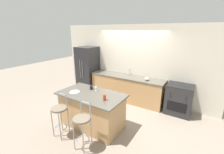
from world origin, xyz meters
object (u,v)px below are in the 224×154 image
object	(u,v)px
refrigerator	(88,69)
coffee_mug	(91,88)
bar_stool_near	(60,113)
wine_glass	(96,86)
pumpkin_decoration	(147,79)
tumbler_cup	(104,97)
bar_stool_far	(82,124)
dinner_plate	(75,92)
oven_range	(179,99)

from	to	relation	value
refrigerator	coffee_mug	size ratio (longest dim) A/B	16.12
refrigerator	bar_stool_near	world-z (taller)	refrigerator
wine_glass	pumpkin_decoration	world-z (taller)	wine_glass
wine_glass	tumbler_cup	bearing A→B (deg)	-34.41
refrigerator	pumpkin_decoration	distance (m)	2.55
refrigerator	coffee_mug	world-z (taller)	refrigerator
refrigerator	bar_stool_far	size ratio (longest dim) A/B	1.67
dinner_plate	coffee_mug	bearing A→B (deg)	58.24
bar_stool_far	pumpkin_decoration	distance (m)	2.66
refrigerator	wine_glass	size ratio (longest dim) A/B	10.98
bar_stool_far	dinner_plate	xyz separation A→B (m)	(-0.81, 0.61, 0.32)
bar_stool_far	coffee_mug	size ratio (longest dim) A/B	9.68
coffee_mug	bar_stool_near	bearing A→B (deg)	-100.87
coffee_mug	oven_range	bearing A→B (deg)	39.37
bar_stool_far	pumpkin_decoration	bearing A→B (deg)	79.81
dinner_plate	pumpkin_decoration	xyz separation A→B (m)	(1.27, 1.99, 0.04)
bar_stool_near	pumpkin_decoration	size ratio (longest dim) A/B	7.51
tumbler_cup	pumpkin_decoration	bearing A→B (deg)	80.16
refrigerator	tumbler_cup	xyz separation A→B (m)	(2.21, -1.98, 0.07)
pumpkin_decoration	wine_glass	bearing A→B (deg)	-118.50
coffee_mug	pumpkin_decoration	bearing A→B (deg)	57.08
bar_stool_near	pumpkin_decoration	xyz separation A→B (m)	(1.22, 2.56, 0.36)
tumbler_cup	oven_range	bearing A→B (deg)	56.28
refrigerator	oven_range	distance (m)	3.61
oven_range	coffee_mug	world-z (taller)	coffee_mug
oven_range	bar_stool_near	bearing A→B (deg)	-130.17
refrigerator	coffee_mug	bearing A→B (deg)	-46.84
refrigerator	pumpkin_decoration	bearing A→B (deg)	-0.69
bar_stool_near	pumpkin_decoration	world-z (taller)	bar_stool_near
oven_range	bar_stool_far	xyz separation A→B (m)	(-1.49, -2.69, 0.15)
oven_range	coffee_mug	xyz separation A→B (m)	(-2.06, -1.69, 0.52)
oven_range	wine_glass	bearing A→B (deg)	-138.27
dinner_plate	tumbler_cup	bearing A→B (deg)	2.28
tumbler_cup	wine_glass	bearing A→B (deg)	145.59
bar_stool_far	tumbler_cup	world-z (taller)	bar_stool_far
refrigerator	coffee_mug	distance (m)	2.22
bar_stool_far	dinner_plate	world-z (taller)	bar_stool_far
coffee_mug	pumpkin_decoration	xyz separation A→B (m)	(1.03, 1.59, -0.01)
refrigerator	oven_range	world-z (taller)	refrigerator
dinner_plate	wine_glass	size ratio (longest dim) A/B	1.59
bar_stool_near	wine_glass	size ratio (longest dim) A/B	6.59
bar_stool_near	bar_stool_far	bearing A→B (deg)	-2.61
bar_stool_near	coffee_mug	world-z (taller)	bar_stool_near
bar_stool_near	pumpkin_decoration	distance (m)	2.86
bar_stool_near	dinner_plate	size ratio (longest dim) A/B	4.15
bar_stool_near	dinner_plate	bearing A→B (deg)	95.78
bar_stool_far	wine_glass	world-z (taller)	bar_stool_far
bar_stool_far	dinner_plate	distance (m)	1.06
bar_stool_far	coffee_mug	distance (m)	1.21
pumpkin_decoration	oven_range	bearing A→B (deg)	5.42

